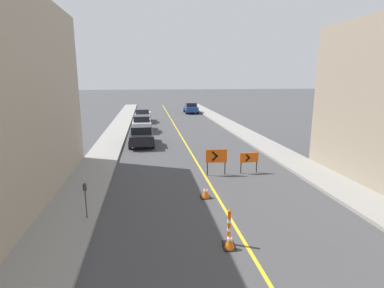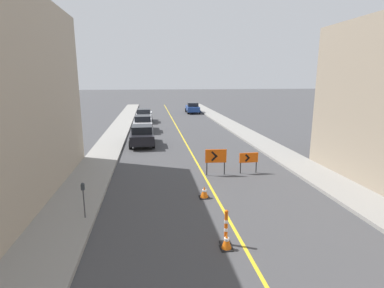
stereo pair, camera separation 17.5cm
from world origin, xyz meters
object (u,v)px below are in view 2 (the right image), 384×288
at_px(traffic_cone_fourth, 227,241).
at_px(arrow_barricade_secondary, 249,159).
at_px(parked_car_opposite_side, 193,108).
at_px(delineator_post_rear, 226,230).
at_px(parking_meter_near_curb, 83,193).
at_px(parked_car_curb_near, 142,135).
at_px(traffic_cone_fifth, 204,192).
at_px(parked_car_curb_far, 144,115).
at_px(arrow_barricade_primary, 216,157).
at_px(parked_car_curb_mid, 143,123).

relative_size(traffic_cone_fourth, arrow_barricade_secondary, 0.44).
bearing_deg(parked_car_opposite_side, delineator_post_rear, -94.26).
bearing_deg(arrow_barricade_secondary, parking_meter_near_curb, -150.48).
height_order(delineator_post_rear, parked_car_curb_near, parked_car_curb_near).
relative_size(delineator_post_rear, parked_car_opposite_side, 0.27).
relative_size(traffic_cone_fifth, parked_car_opposite_side, 0.12).
relative_size(parked_car_curb_far, parking_meter_near_curb, 3.22).
bearing_deg(parked_car_opposite_side, parking_meter_near_curb, -102.36).
bearing_deg(arrow_barricade_primary, traffic_cone_fourth, -95.49).
bearing_deg(parked_car_opposite_side, parked_car_curb_near, -106.07).
height_order(traffic_cone_fifth, parked_car_curb_mid, parked_car_curb_mid).
height_order(delineator_post_rear, arrow_barricade_primary, arrow_barricade_primary).
bearing_deg(parked_car_opposite_side, arrow_barricade_secondary, -89.87).
bearing_deg(arrow_barricade_primary, parked_car_curb_near, 121.09).
height_order(traffic_cone_fourth, parking_meter_near_curb, parking_meter_near_curb).
bearing_deg(traffic_cone_fifth, arrow_barricade_primary, 68.94).
bearing_deg(parked_car_curb_near, traffic_cone_fifth, -76.38).
height_order(delineator_post_rear, parked_car_curb_far, parked_car_curb_far).
xyz_separation_m(delineator_post_rear, arrow_barricade_primary, (1.19, 6.93, 0.51)).
bearing_deg(delineator_post_rear, arrow_barricade_primary, 80.28).
height_order(parked_car_curb_near, parking_meter_near_curb, parked_car_curb_near).
bearing_deg(parked_car_curb_mid, arrow_barricade_primary, -74.60).
xyz_separation_m(traffic_cone_fourth, arrow_barricade_secondary, (3.11, 7.26, 0.58)).
bearing_deg(delineator_post_rear, parked_car_curb_mid, 98.01).
bearing_deg(delineator_post_rear, arrow_barricade_secondary, 66.32).
distance_m(traffic_cone_fifth, delineator_post_rear, 3.86).
distance_m(parked_car_curb_mid, parking_meter_near_curb, 19.42).
bearing_deg(arrow_barricade_primary, delineator_post_rear, -95.53).
bearing_deg(delineator_post_rear, parking_meter_near_curb, 154.87).
bearing_deg(arrow_barricade_secondary, parked_car_curb_mid, 111.03).
bearing_deg(arrow_barricade_secondary, parked_car_opposite_side, 86.30).
xyz_separation_m(parked_car_curb_near, parked_car_curb_mid, (-0.08, 6.48, 0.00)).
xyz_separation_m(delineator_post_rear, parked_car_curb_far, (-3.02, 28.10, 0.29)).
xyz_separation_m(arrow_barricade_primary, parked_car_curb_near, (-4.15, 8.18, -0.21)).
bearing_deg(delineator_post_rear, parked_car_opposite_side, 83.59).
relative_size(arrow_barricade_secondary, parked_car_curb_far, 0.27).
bearing_deg(delineator_post_rear, parked_car_curb_near, 101.10).
relative_size(traffic_cone_fifth, parked_car_curb_far, 0.12).
bearing_deg(parked_car_opposite_side, traffic_cone_fifth, -95.00).
bearing_deg(parked_car_curb_far, parking_meter_near_curb, -91.63).
xyz_separation_m(traffic_cone_fifth, delineator_post_rear, (-0.00, -3.85, 0.25)).
bearing_deg(parking_meter_near_curb, parked_car_opposite_side, 75.49).
xyz_separation_m(arrow_barricade_primary, parked_car_curb_mid, (-4.22, 14.65, -0.21)).
bearing_deg(traffic_cone_fourth, traffic_cone_fifth, 89.42).
relative_size(delineator_post_rear, parking_meter_near_curb, 0.87).
relative_size(parked_car_curb_near, parked_car_opposite_side, 0.99).
xyz_separation_m(arrow_barricade_primary, parked_car_curb_far, (-4.20, 21.17, -0.21)).
bearing_deg(parked_car_opposite_side, parked_car_curb_far, -127.87).
relative_size(arrow_barricade_primary, arrow_barricade_secondary, 1.23).
relative_size(arrow_barricade_secondary, parked_car_curb_mid, 0.27).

